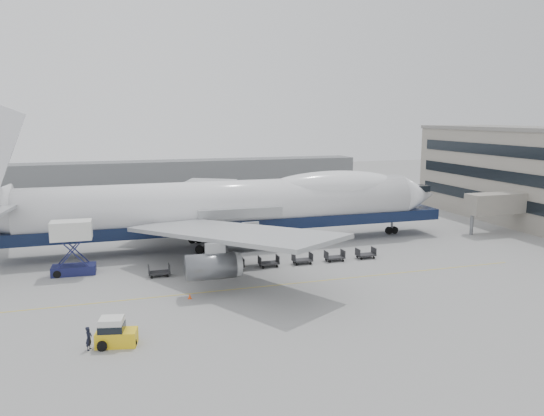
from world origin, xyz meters
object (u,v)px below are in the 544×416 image
object	(u,v)px
baggage_tug	(115,333)
ground_worker	(89,338)
airliner	(232,205)
catering_truck	(72,244)

from	to	relation	value
baggage_tug	ground_worker	size ratio (longest dim) A/B	1.82
airliner	ground_worker	bearing A→B (deg)	-121.97
airliner	catering_truck	xyz separation A→B (m)	(-19.81, -7.48, -2.19)
airliner	baggage_tug	distance (m)	32.69
catering_truck	ground_worker	world-z (taller)	catering_truck
ground_worker	catering_truck	bearing A→B (deg)	27.74
baggage_tug	catering_truck	bearing A→B (deg)	112.87
ground_worker	baggage_tug	bearing A→B (deg)	-60.97
baggage_tug	ground_worker	xyz separation A→B (m)	(-1.87, -0.23, -0.08)
baggage_tug	airliner	bearing A→B (deg)	72.73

